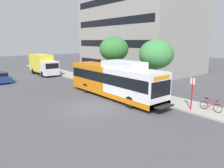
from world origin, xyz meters
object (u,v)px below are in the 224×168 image
at_px(transit_bus, 114,80).
at_px(box_truck_background, 43,64).
at_px(bicycle_parked, 211,106).
at_px(street_tree_near_stop, 156,54).
at_px(parked_car_far_lane, 1,77).
at_px(street_tree_mid_block, 114,49).
at_px(bus_stop_sign_pole, 192,91).

bearing_deg(transit_bus, box_truck_background, 90.21).
height_order(bicycle_parked, box_truck_background, box_truck_background).
distance_m(street_tree_near_stop, parked_car_far_lane, 20.82).
distance_m(bicycle_parked, street_tree_mid_block, 14.00).
xyz_separation_m(bus_stop_sign_pole, street_tree_mid_block, (2.22, 12.28, 2.77)).
height_order(transit_bus, street_tree_mid_block, street_tree_mid_block).
bearing_deg(bicycle_parked, box_truck_background, 96.46).
bearing_deg(transit_bus, parked_car_far_lane, 114.14).
height_order(bicycle_parked, street_tree_near_stop, street_tree_near_stop).
xyz_separation_m(bicycle_parked, street_tree_near_stop, (0.94, 6.32, 3.58)).
distance_m(parked_car_far_lane, box_truck_background, 7.45).
bearing_deg(bus_stop_sign_pole, box_truck_background, 94.65).
distance_m(bus_stop_sign_pole, box_truck_background, 25.35).
bearing_deg(bicycle_parked, street_tree_near_stop, 81.58).
height_order(bus_stop_sign_pole, street_tree_near_stop, street_tree_near_stop).
relative_size(bus_stop_sign_pole, bicycle_parked, 1.48).
bearing_deg(bicycle_parked, bus_stop_sign_pole, 129.92).
distance_m(bicycle_parked, parked_car_far_lane, 25.74).
xyz_separation_m(bus_stop_sign_pole, box_truck_background, (-2.06, 25.26, 0.09)).
bearing_deg(transit_bus, street_tree_near_stop, -26.46).
distance_m(street_tree_mid_block, parked_car_far_lane, 15.70).
bearing_deg(parked_car_far_lane, bicycle_parked, -67.43).
xyz_separation_m(transit_bus, street_tree_mid_block, (4.21, 5.15, 2.72)).
bearing_deg(street_tree_near_stop, street_tree_mid_block, 87.14).
distance_m(street_tree_near_stop, box_truck_background, 20.57).
xyz_separation_m(bus_stop_sign_pole, street_tree_near_stop, (1.87, 5.21, 2.49)).
height_order(parked_car_far_lane, box_truck_background, box_truck_background).
height_order(transit_bus, bus_stop_sign_pole, transit_bus).
bearing_deg(transit_bus, bus_stop_sign_pole, -74.41).
bearing_deg(parked_car_far_lane, street_tree_near_stop, -58.21).
distance_m(bus_stop_sign_pole, street_tree_near_stop, 6.07).
height_order(street_tree_near_stop, box_truck_background, street_tree_near_stop).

